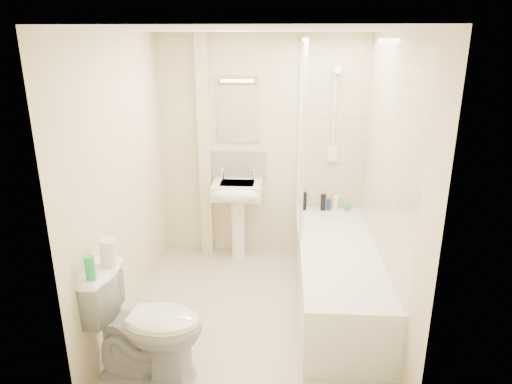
{
  "coord_description": "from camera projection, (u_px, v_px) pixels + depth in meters",
  "views": [
    {
      "loc": [
        0.24,
        -3.57,
        2.33
      ],
      "look_at": [
        -0.0,
        0.2,
        1.07
      ],
      "focal_mm": 32.0,
      "sensor_mm": 36.0,
      "label": 1
    }
  ],
  "objects": [
    {
      "name": "floor",
      "position": [
        255.0,
        310.0,
        4.13
      ],
      "size": [
        2.5,
        2.5,
        0.0
      ],
      "primitive_type": "plane",
      "color": "beige",
      "rests_on": "ground"
    },
    {
      "name": "wall_back",
      "position": [
        262.0,
        150.0,
        4.93
      ],
      "size": [
        2.2,
        0.02,
        2.4
      ],
      "primitive_type": "cube",
      "color": "beige",
      "rests_on": "ground"
    },
    {
      "name": "wall_left",
      "position": [
        124.0,
        182.0,
        3.81
      ],
      "size": [
        0.02,
        2.5,
        2.4
      ],
      "primitive_type": "cube",
      "color": "beige",
      "rests_on": "ground"
    },
    {
      "name": "wall_right",
      "position": [
        390.0,
        187.0,
        3.68
      ],
      "size": [
        0.02,
        2.5,
        2.4
      ],
      "primitive_type": "cube",
      "color": "beige",
      "rests_on": "ground"
    },
    {
      "name": "ceiling",
      "position": [
        254.0,
        30.0,
        3.37
      ],
      "size": [
        2.2,
        2.5,
        0.02
      ],
      "primitive_type": "cube",
      "color": "white",
      "rests_on": "wall_back"
    },
    {
      "name": "tile_back",
      "position": [
        333.0,
        130.0,
        4.8
      ],
      "size": [
        0.7,
        0.01,
        1.75
      ],
      "primitive_type": "cube",
      "color": "beige",
      "rests_on": "wall_back"
    },
    {
      "name": "tile_right",
      "position": [
        386.0,
        154.0,
        3.8
      ],
      "size": [
        0.01,
        2.1,
        1.75
      ],
      "primitive_type": "cube",
      "color": "beige",
      "rests_on": "wall_right"
    },
    {
      "name": "pipe_boxing",
      "position": [
        205.0,
        150.0,
        4.91
      ],
      "size": [
        0.12,
        0.12,
        2.4
      ],
      "primitive_type": "cube",
      "color": "beige",
      "rests_on": "ground"
    },
    {
      "name": "splashback",
      "position": [
        239.0,
        165.0,
        4.99
      ],
      "size": [
        0.6,
        0.02,
        0.3
      ],
      "primitive_type": "cube",
      "color": "beige",
      "rests_on": "wall_back"
    },
    {
      "name": "mirror",
      "position": [
        238.0,
        114.0,
        4.81
      ],
      "size": [
        0.46,
        0.01,
        0.6
      ],
      "primitive_type": "cube",
      "color": "white",
      "rests_on": "wall_back"
    },
    {
      "name": "strip_light",
      "position": [
        238.0,
        79.0,
        4.68
      ],
      "size": [
        0.42,
        0.07,
        0.07
      ],
      "primitive_type": "cube",
      "color": "silver",
      "rests_on": "wall_back"
    },
    {
      "name": "bathtub",
      "position": [
        338.0,
        274.0,
        4.18
      ],
      "size": [
        0.7,
        2.1,
        0.55
      ],
      "color": "white",
      "rests_on": "ground"
    },
    {
      "name": "shower_screen",
      "position": [
        301.0,
        136.0,
        4.4
      ],
      "size": [
        0.04,
        0.92,
        1.8
      ],
      "color": "white",
      "rests_on": "bathtub"
    },
    {
      "name": "shower_fixture",
      "position": [
        334.0,
        119.0,
        4.72
      ],
      "size": [
        0.1,
        0.16,
        0.99
      ],
      "color": "white",
      "rests_on": "wall_back"
    },
    {
      "name": "pedestal_sink",
      "position": [
        237.0,
        199.0,
        4.88
      ],
      "size": [
        0.52,
        0.48,
        1.0
      ],
      "color": "white",
      "rests_on": "ground"
    },
    {
      "name": "bottle_black_a",
      "position": [
        304.0,
        201.0,
        4.99
      ],
      "size": [
        0.06,
        0.06,
        0.2
      ],
      "primitive_type": "cylinder",
      "color": "black",
      "rests_on": "bathtub"
    },
    {
      "name": "bottle_black_b",
      "position": [
        323.0,
        202.0,
        4.98
      ],
      "size": [
        0.05,
        0.05,
        0.18
      ],
      "primitive_type": "cylinder",
      "color": "black",
      "rests_on": "bathtub"
    },
    {
      "name": "bottle_blue",
      "position": [
        329.0,
        205.0,
        4.99
      ],
      "size": [
        0.05,
        0.05,
        0.12
      ],
      "primitive_type": "cylinder",
      "color": "navy",
      "rests_on": "bathtub"
    },
    {
      "name": "bottle_cream",
      "position": [
        336.0,
        203.0,
        4.98
      ],
      "size": [
        0.06,
        0.06,
        0.17
      ],
      "primitive_type": "cylinder",
      "color": "#F6EABE",
      "rests_on": "bathtub"
    },
    {
      "name": "bottle_green",
      "position": [
        347.0,
        207.0,
        4.98
      ],
      "size": [
        0.06,
        0.06,
        0.09
      ],
      "primitive_type": "cylinder",
      "color": "green",
      "rests_on": "bathtub"
    },
    {
      "name": "toilet",
      "position": [
        146.0,
        323.0,
        3.24
      ],
      "size": [
        0.6,
        0.9,
        0.83
      ],
      "primitive_type": "imported",
      "rotation": [
        0.0,
        0.0,
        1.49
      ],
      "color": "white",
      "rests_on": "ground"
    },
    {
      "name": "toilet_roll_lower",
      "position": [
        108.0,
        258.0,
        3.18
      ],
      "size": [
        0.11,
        0.11,
        0.1
      ],
      "primitive_type": "cylinder",
      "color": "white",
      "rests_on": "toilet"
    },
    {
      "name": "toilet_roll_upper",
      "position": [
        108.0,
        246.0,
        3.15
      ],
      "size": [
        0.12,
        0.12,
        0.09
      ],
      "primitive_type": "cylinder",
      "color": "white",
      "rests_on": "toilet_roll_lower"
    },
    {
      "name": "green_bottle",
      "position": [
        90.0,
        268.0,
        2.98
      ],
      "size": [
        0.07,
        0.07,
        0.16
      ],
      "primitive_type": "cylinder",
      "color": "green",
      "rests_on": "toilet"
    }
  ]
}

